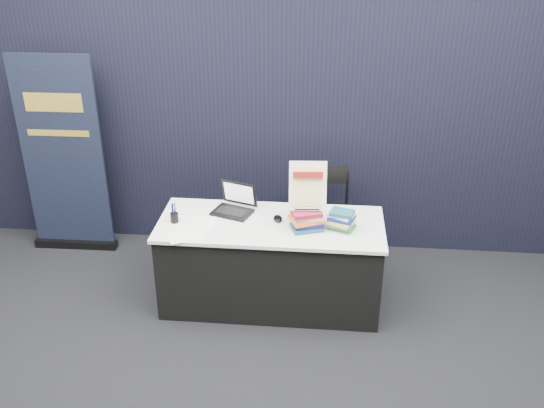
{
  "coord_description": "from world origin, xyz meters",
  "views": [
    {
      "loc": [
        0.41,
        -3.68,
        3.03
      ],
      "look_at": [
        0.01,
        0.55,
        0.92
      ],
      "focal_mm": 40.0,
      "sensor_mm": 36.0,
      "label": 1
    }
  ],
  "objects_px": {
    "book_stack_short": "(341,220)",
    "pullup_banner": "(65,168)",
    "info_sign": "(308,187)",
    "stacking_chair": "(323,217)",
    "book_stack_tall": "(307,219)",
    "display_table": "(271,263)",
    "laptop": "(233,205)"
  },
  "relations": [
    {
      "from": "display_table",
      "to": "book_stack_short",
      "type": "distance_m",
      "value": 0.72
    },
    {
      "from": "book_stack_tall",
      "to": "stacking_chair",
      "type": "xyz_separation_m",
      "value": [
        0.12,
        0.61,
        -0.3
      ]
    },
    {
      "from": "display_table",
      "to": "pullup_banner",
      "type": "bearing_deg",
      "value": 159.81
    },
    {
      "from": "display_table",
      "to": "book_stack_tall",
      "type": "bearing_deg",
      "value": -13.44
    },
    {
      "from": "book_stack_tall",
      "to": "pullup_banner",
      "type": "bearing_deg",
      "value": 160.64
    },
    {
      "from": "stacking_chair",
      "to": "pullup_banner",
      "type": "bearing_deg",
      "value": 173.09
    },
    {
      "from": "laptop",
      "to": "info_sign",
      "type": "distance_m",
      "value": 0.71
    },
    {
      "from": "display_table",
      "to": "laptop",
      "type": "distance_m",
      "value": 0.57
    },
    {
      "from": "laptop",
      "to": "pullup_banner",
      "type": "bearing_deg",
      "value": -179.71
    },
    {
      "from": "book_stack_short",
      "to": "info_sign",
      "type": "xyz_separation_m",
      "value": [
        -0.27,
        0.01,
        0.27
      ]
    },
    {
      "from": "info_sign",
      "to": "stacking_chair",
      "type": "distance_m",
      "value": 0.82
    },
    {
      "from": "book_stack_tall",
      "to": "stacking_chair",
      "type": "relative_size",
      "value": 0.29
    },
    {
      "from": "laptop",
      "to": "book_stack_tall",
      "type": "distance_m",
      "value": 0.66
    },
    {
      "from": "book_stack_tall",
      "to": "info_sign",
      "type": "bearing_deg",
      "value": 90.0
    },
    {
      "from": "laptop",
      "to": "book_stack_short",
      "type": "distance_m",
      "value": 0.91
    },
    {
      "from": "pullup_banner",
      "to": "stacking_chair",
      "type": "relative_size",
      "value": 1.97
    },
    {
      "from": "info_sign",
      "to": "stacking_chair",
      "type": "bearing_deg",
      "value": 73.48
    },
    {
      "from": "laptop",
      "to": "pullup_banner",
      "type": "height_order",
      "value": "pullup_banner"
    },
    {
      "from": "book_stack_tall",
      "to": "display_table",
      "type": "bearing_deg",
      "value": 166.56
    },
    {
      "from": "book_stack_tall",
      "to": "pullup_banner",
      "type": "xyz_separation_m",
      "value": [
        -2.28,
        0.8,
        0.01
      ]
    },
    {
      "from": "display_table",
      "to": "book_stack_tall",
      "type": "relative_size",
      "value": 6.38
    },
    {
      "from": "laptop",
      "to": "book_stack_short",
      "type": "relative_size",
      "value": 1.58
    },
    {
      "from": "pullup_banner",
      "to": "info_sign",
      "type": "bearing_deg",
      "value": -19.72
    },
    {
      "from": "book_stack_tall",
      "to": "book_stack_short",
      "type": "xyz_separation_m",
      "value": [
        0.27,
        0.02,
        0.0
      ]
    },
    {
      "from": "book_stack_short",
      "to": "pullup_banner",
      "type": "distance_m",
      "value": 2.66
    },
    {
      "from": "display_table",
      "to": "laptop",
      "type": "xyz_separation_m",
      "value": [
        -0.33,
        0.17,
        0.43
      ]
    },
    {
      "from": "laptop",
      "to": "stacking_chair",
      "type": "xyz_separation_m",
      "value": [
        0.74,
        0.37,
        -0.27
      ]
    },
    {
      "from": "book_stack_short",
      "to": "pullup_banner",
      "type": "bearing_deg",
      "value": 162.93
    },
    {
      "from": "laptop",
      "to": "stacking_chair",
      "type": "relative_size",
      "value": 0.38
    },
    {
      "from": "laptop",
      "to": "display_table",
      "type": "bearing_deg",
      "value": -8.81
    },
    {
      "from": "info_sign",
      "to": "pullup_banner",
      "type": "distance_m",
      "value": 2.42
    },
    {
      "from": "display_table",
      "to": "info_sign",
      "type": "distance_m",
      "value": 0.78
    }
  ]
}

